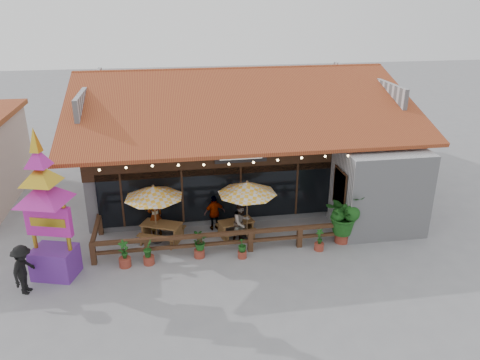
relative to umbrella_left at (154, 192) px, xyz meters
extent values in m
plane|color=gray|center=(4.16, -0.89, -2.20)|extent=(100.00, 100.00, 0.00)
cube|color=#B2B2B7|center=(4.16, 6.11, -0.20)|extent=(14.00, 10.00, 4.00)
cube|color=#382012|center=(2.66, 1.03, 1.00)|extent=(11.00, 0.16, 1.60)
cube|color=black|center=(2.66, 1.01, -0.70)|extent=(10.00, 0.12, 2.40)
cube|color=#ECC36A|center=(2.66, 1.21, -0.70)|extent=(9.80, 0.05, 2.20)
cube|color=#B2B2B7|center=(9.41, -0.24, -0.40)|extent=(3.50, 2.70, 3.60)
cube|color=red|center=(7.60, -0.39, -0.20)|extent=(0.06, 1.20, 1.50)
cube|color=#382012|center=(7.59, -0.39, -0.20)|extent=(0.04, 1.34, 1.64)
cube|color=#A15124|center=(4.16, 2.61, 2.70)|extent=(15.50, 7.05, 2.37)
cube|color=#A15124|center=(4.16, 9.61, 2.70)|extent=(15.50, 7.05, 2.37)
cube|color=#A15124|center=(4.16, 6.11, 3.82)|extent=(15.50, 0.30, 0.12)
cube|color=#B2B2B7|center=(-2.84, 6.11, 2.50)|extent=(0.20, 9.00, 1.80)
cube|color=#B2B2B7|center=(11.16, 6.11, 2.50)|extent=(0.20, 9.00, 1.80)
cube|color=black|center=(3.66, 0.91, 1.00)|extent=(2.20, 0.10, 0.55)
cube|color=silver|center=(3.66, 0.85, 1.00)|extent=(1.80, 0.02, 0.25)
cube|color=#382012|center=(-1.34, 0.97, -0.70)|extent=(0.08, 0.08, 2.40)
cube|color=#382012|center=(1.16, 0.97, -0.70)|extent=(0.08, 0.08, 2.40)
cube|color=#382012|center=(3.66, 0.97, -0.70)|extent=(0.08, 0.08, 2.40)
cube|color=#382012|center=(6.16, 0.97, -0.70)|extent=(0.08, 0.08, 2.40)
sphere|color=#F4CD86|center=(-1.84, -0.81, 1.35)|extent=(0.09, 0.09, 0.09)
sphere|color=#F4CD86|center=(-0.89, -0.81, 1.39)|extent=(0.09, 0.09, 0.09)
sphere|color=#F4CD86|center=(0.06, -0.81, 1.40)|extent=(0.09, 0.09, 0.09)
sphere|color=#F4CD86|center=(1.01, -0.81, 1.37)|extent=(0.09, 0.09, 0.09)
sphere|color=#F4CD86|center=(1.96, -0.81, 1.33)|extent=(0.09, 0.09, 0.09)
sphere|color=#F4CD86|center=(2.91, -0.81, 1.30)|extent=(0.09, 0.09, 0.09)
sphere|color=#F4CD86|center=(3.86, -0.81, 1.31)|extent=(0.09, 0.09, 0.09)
sphere|color=#F4CD86|center=(4.81, -0.81, 1.35)|extent=(0.09, 0.09, 0.09)
sphere|color=#F4CD86|center=(5.76, -0.81, 1.39)|extent=(0.09, 0.09, 0.09)
sphere|color=#F4CD86|center=(6.71, -0.81, 1.40)|extent=(0.09, 0.09, 0.09)
sphere|color=#F4CD86|center=(7.66, -0.81, 1.37)|extent=(0.09, 0.09, 0.09)
cube|color=#462F19|center=(-2.34, -1.39, -1.75)|extent=(0.20, 0.20, 0.90)
cube|color=#462F19|center=(-0.34, -1.39, -1.75)|extent=(0.20, 0.20, 0.90)
cube|color=#462F19|center=(1.66, -1.39, -1.75)|extent=(0.20, 0.20, 0.90)
cube|color=#462F19|center=(3.66, -1.39, -1.75)|extent=(0.20, 0.20, 0.90)
cube|color=#462F19|center=(5.66, -1.39, -1.75)|extent=(0.20, 0.20, 0.90)
cube|color=#462F19|center=(7.46, -1.39, -1.75)|extent=(0.20, 0.20, 0.90)
cube|color=#462F19|center=(2.56, -1.39, -1.35)|extent=(9.80, 0.16, 0.14)
cube|color=#462F19|center=(2.56, -1.39, -1.75)|extent=(9.80, 0.12, 0.12)
cube|color=#462F19|center=(-2.34, -0.14, -1.35)|extent=(0.16, 2.50, 0.14)
cube|color=#462F19|center=(-2.34, 1.01, -1.75)|extent=(0.20, 0.20, 0.90)
cylinder|color=brown|center=(0.00, 0.00, -1.02)|extent=(0.06, 0.06, 2.37)
cone|color=yellow|center=(0.00, 0.00, 0.01)|extent=(2.95, 2.95, 0.46)
sphere|color=brown|center=(0.00, 0.00, 0.27)|extent=(0.10, 0.10, 0.10)
cylinder|color=black|center=(0.00, 0.00, -2.17)|extent=(0.45, 0.45, 0.06)
cylinder|color=brown|center=(3.71, -0.32, -0.99)|extent=(0.06, 0.06, 2.42)
cone|color=yellow|center=(3.71, -0.32, 0.07)|extent=(3.08, 3.08, 0.47)
sphere|color=brown|center=(3.71, -0.32, 0.33)|extent=(0.11, 0.11, 0.11)
cylinder|color=black|center=(3.71, -0.32, -2.17)|extent=(0.46, 0.46, 0.06)
cube|color=brown|center=(0.22, 0.03, -1.46)|extent=(1.78, 1.35, 0.06)
cube|color=brown|center=(-0.42, 0.33, -1.83)|extent=(0.37, 0.67, 0.74)
cube|color=brown|center=(0.86, -0.26, -1.83)|extent=(0.37, 0.67, 0.74)
cube|color=brown|center=(-0.01, -0.47, -1.76)|extent=(1.58, 0.93, 0.05)
cube|color=brown|center=(0.45, 0.54, -1.76)|extent=(1.58, 0.93, 0.05)
cube|color=brown|center=(3.30, -0.06, -1.54)|extent=(1.55, 0.98, 0.05)
cube|color=brown|center=(2.69, -0.20, -1.87)|extent=(0.21, 0.62, 0.66)
cube|color=brown|center=(3.91, 0.09, -1.87)|extent=(0.21, 0.62, 0.66)
cube|color=brown|center=(3.41, -0.53, -1.81)|extent=(1.45, 0.57, 0.04)
cube|color=brown|center=(3.18, 0.42, -1.81)|extent=(1.45, 0.57, 0.04)
cube|color=#60278F|center=(-3.57, -1.94, -1.65)|extent=(1.72, 1.48, 1.10)
cube|color=#B62196|center=(-3.57, -1.94, 0.00)|extent=(1.64, 0.70, 1.10)
cube|color=gold|center=(-3.57, -2.07, 0.00)|extent=(1.23, 0.40, 0.32)
cylinder|color=gold|center=(-4.21, -1.94, -0.19)|extent=(0.15, 0.15, 1.83)
cylinder|color=gold|center=(-2.93, -1.94, -0.19)|extent=(0.15, 0.15, 1.83)
pyramid|color=#B62196|center=(-3.57, -1.94, 1.46)|extent=(2.75, 2.75, 0.73)
pyramid|color=gold|center=(-3.57, -1.94, 2.06)|extent=(1.95, 1.95, 0.64)
pyramid|color=#B62196|center=(-3.57, -1.94, 2.65)|extent=(1.26, 1.26, 0.64)
pyramid|color=gold|center=(-3.57, -1.94, 3.34)|extent=(0.57, 0.57, 0.82)
cylinder|color=maroon|center=(7.49, -1.29, -1.99)|extent=(0.57, 0.57, 0.42)
imported|color=#185419|center=(7.49, -1.29, -0.92)|extent=(2.01, 1.94, 1.72)
sphere|color=#185419|center=(7.63, -1.38, -1.25)|extent=(0.57, 0.57, 0.57)
sphere|color=#185419|center=(7.37, -1.15, -1.05)|extent=(0.50, 0.50, 0.50)
imported|color=#382012|center=(-0.02, 0.50, -1.28)|extent=(0.81, 0.73, 1.85)
imported|color=#382012|center=(3.43, -0.57, -1.34)|extent=(1.06, 1.00, 1.73)
imported|color=#382012|center=(2.47, 0.66, -1.42)|extent=(0.97, 0.53, 1.57)
imported|color=black|center=(-4.38, -2.86, -1.31)|extent=(0.90, 1.27, 1.79)
cylinder|color=maroon|center=(-1.17, -1.75, -2.02)|extent=(0.45, 0.45, 0.36)
imported|color=#185419|center=(-1.17, -1.75, -1.47)|extent=(0.46, 0.40, 0.74)
cylinder|color=maroon|center=(-0.30, -1.71, -2.03)|extent=(0.41, 0.41, 0.33)
imported|color=#185419|center=(-0.30, -1.71, -1.53)|extent=(0.46, 0.48, 0.68)
cylinder|color=maroon|center=(1.62, -1.53, -2.04)|extent=(0.41, 0.41, 0.33)
imported|color=#185419|center=(1.62, -1.53, -1.54)|extent=(0.76, 0.71, 0.67)
cylinder|color=maroon|center=(3.25, -1.84, -2.06)|extent=(0.35, 0.35, 0.28)
imported|color=#185419|center=(3.25, -1.84, -1.64)|extent=(0.39, 0.39, 0.57)
cylinder|color=maroon|center=(6.36, -1.77, -2.05)|extent=(0.38, 0.38, 0.30)
imported|color=#185419|center=(6.36, -1.77, -1.59)|extent=(0.36, 0.40, 0.62)
camera|label=1|loc=(0.61, -17.29, 7.33)|focal=35.00mm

